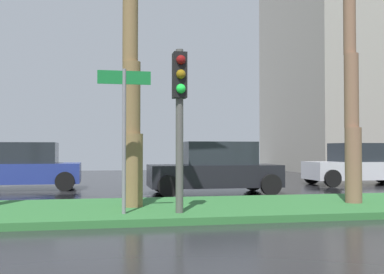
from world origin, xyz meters
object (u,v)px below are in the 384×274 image
(car_in_traffic_second, at_px, (21,167))
(car_in_traffic_third, at_px, (215,169))
(traffic_signal_median_right, at_px, (180,100))
(street_name_sign, at_px, (124,120))
(car_in_traffic_fourth, at_px, (360,165))

(car_in_traffic_second, xyz_separation_m, car_in_traffic_third, (6.56, -2.87, 0.00))
(traffic_signal_median_right, height_order, car_in_traffic_third, traffic_signal_median_right)
(street_name_sign, bearing_deg, car_in_traffic_second, 111.63)
(car_in_traffic_second, bearing_deg, car_in_traffic_third, 156.39)
(car_in_traffic_second, bearing_deg, street_name_sign, 111.63)
(traffic_signal_median_right, distance_m, car_in_traffic_second, 9.61)
(street_name_sign, relative_size, car_in_traffic_third, 0.70)
(car_in_traffic_second, distance_m, car_in_traffic_fourth, 13.36)
(car_in_traffic_second, relative_size, car_in_traffic_third, 1.00)
(car_in_traffic_fourth, bearing_deg, traffic_signal_median_right, 42.16)
(car_in_traffic_second, height_order, car_in_traffic_fourth, same)
(street_name_sign, bearing_deg, car_in_traffic_third, 58.61)
(traffic_signal_median_right, xyz_separation_m, car_in_traffic_fourth, (8.94, 8.09, -1.69))
(street_name_sign, height_order, car_in_traffic_third, street_name_sign)
(car_in_traffic_second, bearing_deg, car_in_traffic_fourth, 178.83)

